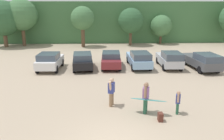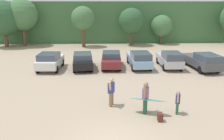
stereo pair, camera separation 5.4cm
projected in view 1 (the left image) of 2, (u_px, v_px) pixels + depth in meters
The scene contains 17 objects.
hillside_ridge at pixel (105, 20), 41.61m from camera, with size 108.00×12.00×6.40m, color #427042.
tree_center at pixel (3, 18), 32.51m from camera, with size 4.91×4.91×6.52m.
tree_ridge_back at pixel (21, 15), 33.25m from camera, with size 4.51×4.51×6.75m.
tree_center_left at pixel (82, 19), 32.64m from camera, with size 3.30×3.30×5.72m.
tree_far_right at pixel (131, 21), 34.03m from camera, with size 3.69×3.69×5.47m.
tree_right at pixel (161, 26), 35.50m from camera, with size 3.28×3.28×4.42m.
parked_car_white at pixel (50, 61), 21.39m from camera, with size 2.00×3.96×1.59m.
parked_car_black at pixel (83, 60), 21.73m from camera, with size 2.14×4.23×1.52m.
parked_car_maroon at pixel (111, 59), 22.28m from camera, with size 1.91×4.31×1.48m.
parked_car_sky_blue at pixel (139, 59), 22.18m from camera, with size 1.95×4.83×1.59m.
parked_car_silver at pixel (170, 59), 22.10m from camera, with size 1.83×4.35×1.62m.
parked_car_dark_gray at pixel (202, 61), 21.44m from camera, with size 2.20×4.93×1.62m.
person_adult at pixel (146, 96), 12.68m from camera, with size 0.44×0.77×1.74m.
person_child at pixel (178, 101), 12.64m from camera, with size 0.33×0.59×1.31m.
person_companion at pixel (111, 90), 13.59m from camera, with size 0.43×0.76×1.70m.
surfboard_teal at pixel (148, 100), 12.59m from camera, with size 2.06×1.11×0.24m.
backpack_dropped at pixel (160, 117), 11.92m from camera, with size 0.24×0.34×0.45m.
Camera 1 is at (-0.40, -8.92, 5.74)m, focal length 37.20 mm.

